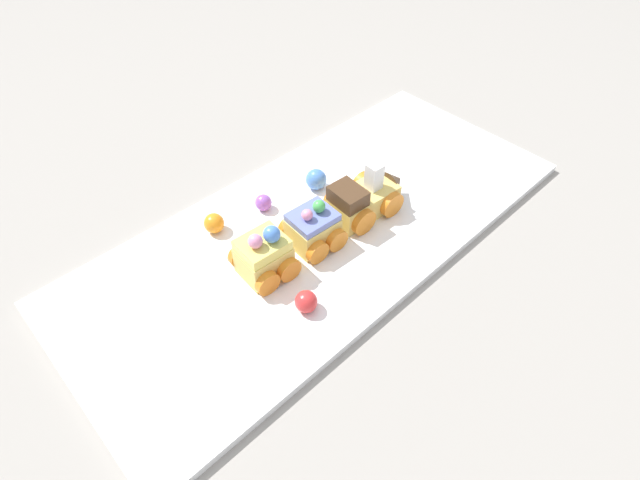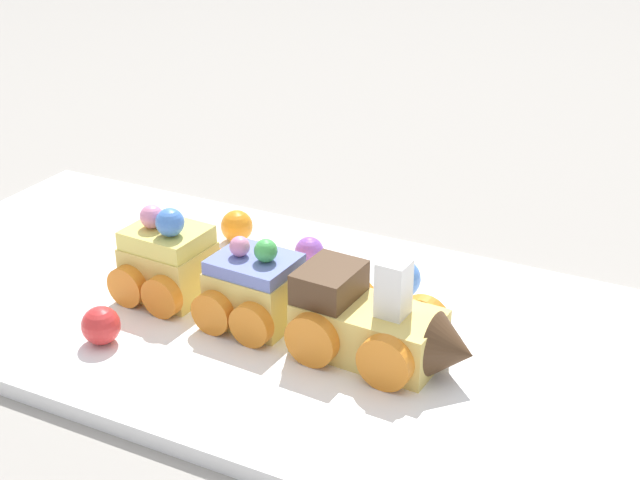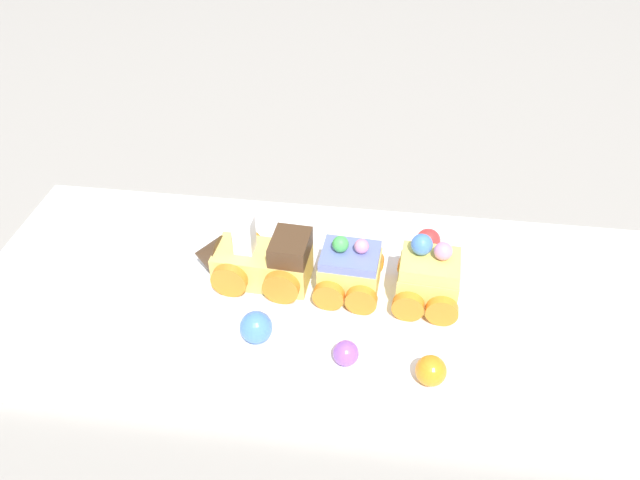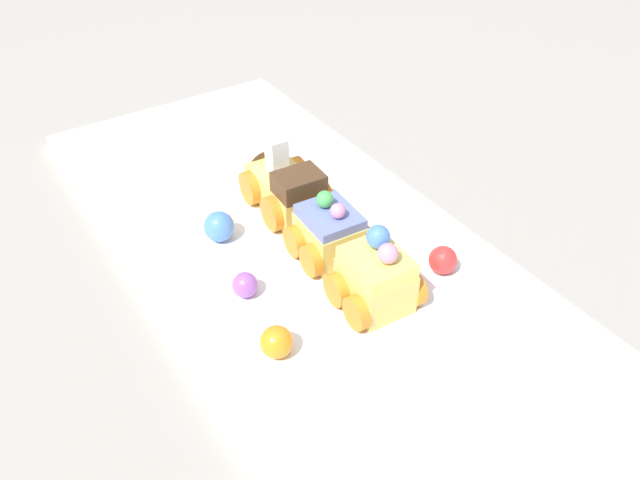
{
  "view_description": "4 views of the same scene",
  "coord_description": "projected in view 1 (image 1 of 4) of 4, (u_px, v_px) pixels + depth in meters",
  "views": [
    {
      "loc": [
        -0.35,
        -0.36,
        0.5
      ],
      "look_at": [
        -0.04,
        -0.04,
        0.04
      ],
      "focal_mm": 28.0,
      "sensor_mm": 36.0,
      "label": 1
    },
    {
      "loc": [
        0.27,
        -0.5,
        0.35
      ],
      "look_at": [
        0.01,
        0.02,
        0.07
      ],
      "focal_mm": 50.0,
      "sensor_mm": 36.0,
      "label": 2
    },
    {
      "loc": [
        -0.06,
        0.46,
        0.47
      ],
      "look_at": [
        0.0,
        -0.03,
        0.06
      ],
      "focal_mm": 35.0,
      "sensor_mm": 36.0,
      "label": 3
    },
    {
      "loc": [
        -0.42,
        0.26,
        0.41
      ],
      "look_at": [
        -0.04,
        0.0,
        0.04
      ],
      "focal_mm": 35.0,
      "sensor_mm": 36.0,
      "label": 4
    }
  ],
  "objects": [
    {
      "name": "gumball_red",
      "position": [
        306.0,
        302.0,
        0.59
      ],
      "size": [
        0.03,
        0.03,
        0.03
      ],
      "primitive_type": "sphere",
      "color": "red",
      "rests_on": "display_board"
    },
    {
      "name": "cake_train_locomotive",
      "position": [
        367.0,
        197.0,
        0.71
      ],
      "size": [
        0.13,
        0.08,
        0.08
      ],
      "rotation": [
        0.0,
        0.0,
        -0.06
      ],
      "color": "#EACC66",
      "rests_on": "display_board"
    },
    {
      "name": "cake_car_lemon",
      "position": [
        264.0,
        256.0,
        0.62
      ],
      "size": [
        0.07,
        0.07,
        0.08
      ],
      "rotation": [
        0.0,
        0.0,
        -0.06
      ],
      "color": "#EACC66",
      "rests_on": "display_board"
    },
    {
      "name": "display_board",
      "position": [
        322.0,
        228.0,
        0.71
      ],
      "size": [
        0.73,
        0.32,
        0.01
      ],
      "primitive_type": "cube",
      "color": "white",
      "rests_on": "ground_plane"
    },
    {
      "name": "gumball_blue",
      "position": [
        316.0,
        179.0,
        0.75
      ],
      "size": [
        0.03,
        0.03,
        0.03
      ],
      "primitive_type": "sphere",
      "color": "#4C84E0",
      "rests_on": "display_board"
    },
    {
      "name": "gumball_purple",
      "position": [
        263.0,
        203.0,
        0.72
      ],
      "size": [
        0.02,
        0.02,
        0.02
      ],
      "primitive_type": "sphere",
      "color": "#9956C6",
      "rests_on": "display_board"
    },
    {
      "name": "gumball_orange",
      "position": [
        214.0,
        223.0,
        0.68
      ],
      "size": [
        0.03,
        0.03,
        0.03
      ],
      "primitive_type": "sphere",
      "color": "orange",
      "rests_on": "display_board"
    },
    {
      "name": "cake_car_blueberry",
      "position": [
        313.0,
        229.0,
        0.66
      ],
      "size": [
        0.07,
        0.07,
        0.07
      ],
      "rotation": [
        0.0,
        0.0,
        -0.06
      ],
      "color": "#EACC66",
      "rests_on": "display_board"
    },
    {
      "name": "ground_plane",
      "position": [
        322.0,
        231.0,
        0.71
      ],
      "size": [
        10.0,
        10.0,
        0.0
      ],
      "primitive_type": "plane",
      "color": "gray"
    }
  ]
}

